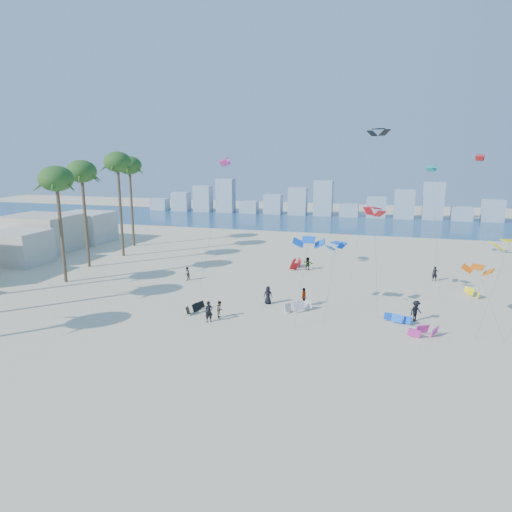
# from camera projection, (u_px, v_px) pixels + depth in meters

# --- Properties ---
(ground) EXTENTS (220.00, 220.00, 0.00)m
(ground) POSITION_uv_depth(u_px,v_px,m) (156.00, 362.00, 32.42)
(ground) COLOR beige
(ground) RESTS_ON ground
(ocean) EXTENTS (220.00, 220.00, 0.00)m
(ocean) POSITION_uv_depth(u_px,v_px,m) (311.00, 221.00, 100.06)
(ocean) COLOR navy
(ocean) RESTS_ON ground
(kitesurfer_near) EXTENTS (0.83, 0.78, 1.92)m
(kitesurfer_near) POSITION_uv_depth(u_px,v_px,m) (209.00, 312.00, 39.92)
(kitesurfer_near) COLOR black
(kitesurfer_near) RESTS_ON ground
(kitesurfer_mid) EXTENTS (0.83, 0.92, 1.57)m
(kitesurfer_mid) POSITION_uv_depth(u_px,v_px,m) (220.00, 309.00, 41.07)
(kitesurfer_mid) COLOR gray
(kitesurfer_mid) RESTS_ON ground
(kitesurfers_far) EXTENTS (28.89, 16.80, 1.91)m
(kitesurfers_far) POSITION_uv_depth(u_px,v_px,m) (321.00, 286.00, 47.79)
(kitesurfers_far) COLOR black
(kitesurfers_far) RESTS_ON ground
(grounded_kites) EXTENTS (27.49, 22.56, 1.08)m
(grounded_kites) POSITION_uv_depth(u_px,v_px,m) (329.00, 294.00, 46.72)
(grounded_kites) COLOR black
(grounded_kites) RESTS_ON ground
(flying_kites) EXTENTS (39.38, 29.92, 18.01)m
(flying_kites) POSITION_uv_depth(u_px,v_px,m) (411.00, 192.00, 46.06)
(flying_kites) COLOR blue
(flying_kites) RESTS_ON ground
(palm_row) EXTENTS (9.03, 44.80, 14.94)m
(palm_row) POSITION_uv_depth(u_px,v_px,m) (43.00, 179.00, 50.75)
(palm_row) COLOR brown
(palm_row) RESTS_ON ground
(beachfront_buildings) EXTENTS (11.50, 43.00, 6.00)m
(beachfront_buildings) POSITION_uv_depth(u_px,v_px,m) (1.00, 245.00, 60.20)
(beachfront_buildings) COLOR beige
(beachfront_buildings) RESTS_ON ground
(distant_skyline) EXTENTS (85.00, 3.00, 8.40)m
(distant_skyline) POSITION_uv_depth(u_px,v_px,m) (312.00, 203.00, 109.09)
(distant_skyline) COLOR #9EADBF
(distant_skyline) RESTS_ON ground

